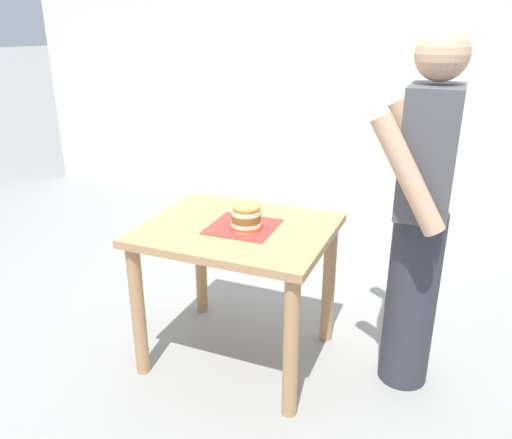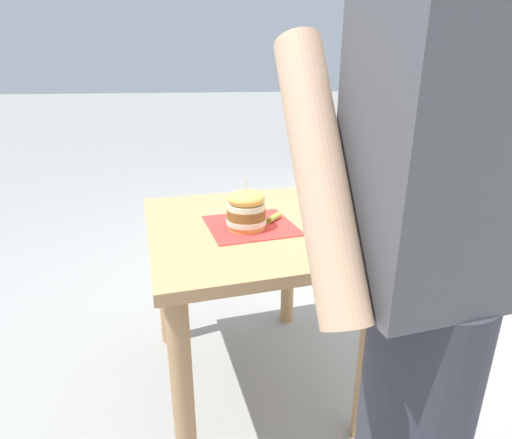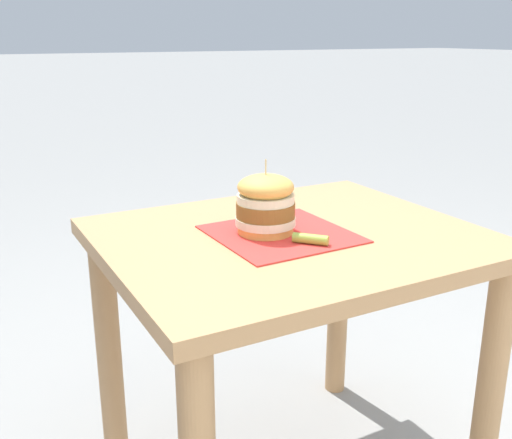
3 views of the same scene
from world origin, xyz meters
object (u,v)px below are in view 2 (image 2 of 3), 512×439
(sandwich, at_px, (246,210))
(diner_across_table, at_px, (432,296))
(patio_table, at_px, (249,257))
(pickle_spear, at_px, (274,218))

(sandwich, xyz_separation_m, diner_across_table, (-0.17, 0.79, 0.05))
(patio_table, height_order, pickle_spear, pickle_spear)
(pickle_spear, distance_m, diner_across_table, 0.85)
(patio_table, bearing_deg, pickle_spear, 175.23)
(patio_table, xyz_separation_m, pickle_spear, (-0.10, 0.01, 0.16))
(patio_table, xyz_separation_m, sandwich, (0.03, 0.06, 0.22))
(pickle_spear, bearing_deg, sandwich, 22.00)
(sandwich, bearing_deg, pickle_spear, -158.00)
(patio_table, relative_size, diner_across_table, 0.55)
(diner_across_table, bearing_deg, sandwich, -77.76)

